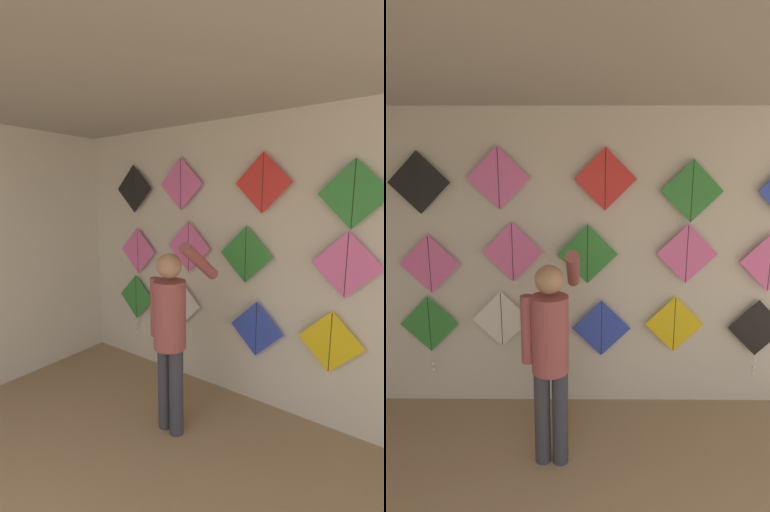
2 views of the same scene
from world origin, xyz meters
TOP-DOWN VIEW (x-y plane):
  - back_panel at (0.00, 4.00)m, footprint 5.53×0.06m
  - ceiling_slab at (0.00, 1.99)m, footprint 5.53×4.77m
  - shopkeeper at (-0.37, 3.12)m, footprint 0.43×0.58m
  - kite_0 at (-1.59, 3.91)m, footprint 0.55×0.04m
  - kite_1 at (-0.90, 3.91)m, footprint 0.55×0.01m
  - kite_2 at (0.05, 3.91)m, footprint 0.55×0.01m
  - kite_3 at (0.74, 3.91)m, footprint 0.55×0.01m
  - kite_4 at (1.52, 3.91)m, footprint 0.55×0.04m
  - kite_5 at (-1.54, 3.91)m, footprint 0.55×0.01m
  - kite_6 at (-0.77, 3.91)m, footprint 0.55×0.01m
  - kite_7 at (-0.09, 3.91)m, footprint 0.55×0.01m
  - kite_8 at (0.82, 3.91)m, footprint 0.55×0.01m
  - kite_9 at (1.58, 3.91)m, footprint 0.55×0.01m
  - kite_10 at (-1.58, 3.91)m, footprint 0.55×0.01m
  - kite_11 at (-0.87, 3.91)m, footprint 0.55×0.01m
  - kite_12 at (0.07, 3.91)m, footprint 0.55×0.01m
  - kite_13 at (0.83, 3.91)m, footprint 0.55×0.01m

SIDE VIEW (x-z plane):
  - kite_4 at x=1.52m, z-range 0.38..1.14m
  - kite_0 at x=-1.59m, z-range 0.41..1.17m
  - kite_2 at x=0.05m, z-range 0.51..1.07m
  - kite_3 at x=0.74m, z-range 0.55..1.11m
  - kite_1 at x=-0.90m, z-range 0.60..1.15m
  - shopkeeper at x=-0.37m, z-range 0.11..1.82m
  - back_panel at x=0.00m, z-range 0.00..2.80m
  - kite_5 at x=-1.54m, z-range 1.14..1.69m
  - kite_9 at x=1.58m, z-range 1.16..1.71m
  - kite_7 at x=-0.09m, z-range 1.23..1.79m
  - kite_8 at x=0.82m, z-range 1.24..1.79m
  - kite_6 at x=-0.77m, z-range 1.25..1.80m
  - kite_13 at x=0.83m, z-range 1.80..2.35m
  - kite_10 at x=-1.58m, z-range 1.88..2.43m
  - kite_12 at x=0.07m, z-range 1.91..2.46m
  - kite_11 at x=-0.87m, z-range 1.92..2.47m
  - ceiling_slab at x=0.00m, z-range 2.80..2.84m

